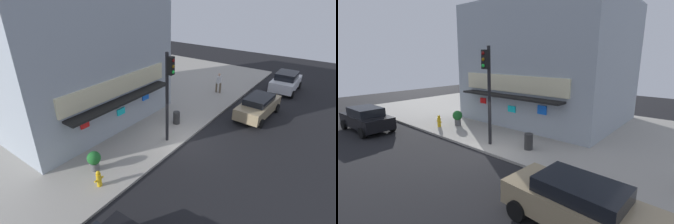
# 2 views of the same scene
# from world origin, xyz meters

# --- Properties ---
(ground_plane) EXTENTS (51.71, 51.71, 0.00)m
(ground_plane) POSITION_xyz_m (0.00, 0.00, 0.00)
(ground_plane) COLOR black
(sidewalk) EXTENTS (34.47, 13.40, 0.13)m
(sidewalk) POSITION_xyz_m (0.00, 6.70, 0.07)
(sidewalk) COLOR #A39E93
(sidewalk) RESTS_ON ground_plane
(corner_building) EXTENTS (10.59, 9.61, 8.32)m
(corner_building) POSITION_xyz_m (-1.49, 8.23, 4.29)
(corner_building) COLOR #9EA8B2
(corner_building) RESTS_ON sidewalk
(traffic_light) EXTENTS (0.32, 0.58, 5.23)m
(traffic_light) POSITION_xyz_m (-0.63, 0.84, 3.48)
(traffic_light) COLOR black
(traffic_light) RESTS_ON sidewalk
(fire_hydrant) EXTENTS (0.47, 0.23, 0.82)m
(fire_hydrant) POSITION_xyz_m (-5.64, 1.09, 0.53)
(fire_hydrant) COLOR gold
(fire_hydrant) RESTS_ON sidewalk
(trash_can) EXTENTS (0.45, 0.45, 0.84)m
(trash_can) POSITION_xyz_m (1.42, 1.68, 0.55)
(trash_can) COLOR #2D2D2D
(trash_can) RESTS_ON sidewalk
(pedestrian) EXTENTS (0.60, 0.50, 1.72)m
(pedestrian) POSITION_xyz_m (8.19, 1.98, 1.09)
(pedestrian) COLOR brown
(pedestrian) RESTS_ON sidewalk
(potted_plant_by_doorway) EXTENTS (0.68, 0.68, 1.03)m
(potted_plant_by_doorway) POSITION_xyz_m (-4.99, 2.17, 0.73)
(potted_plant_by_doorway) COLOR #59595B
(potted_plant_by_doorway) RESTS_ON sidewalk
(parked_car_tan) EXTENTS (4.54, 2.15, 1.51)m
(parked_car_tan) POSITION_xyz_m (5.93, -2.21, 0.80)
(parked_car_tan) COLOR #9E8966
(parked_car_tan) RESTS_ON ground_plane
(parked_car_white) EXTENTS (3.94, 2.15, 1.71)m
(parked_car_white) POSITION_xyz_m (12.37, -2.46, 0.87)
(parked_car_white) COLOR silver
(parked_car_white) RESTS_ON ground_plane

